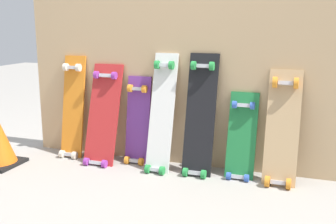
{
  "coord_description": "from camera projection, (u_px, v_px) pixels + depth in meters",
  "views": [
    {
      "loc": [
        0.92,
        -2.69,
        1.02
      ],
      "look_at": [
        0.0,
        -0.07,
        0.41
      ],
      "focal_mm": 44.07,
      "sensor_mm": 36.0,
      "label": 1
    }
  ],
  "objects": [
    {
      "name": "ground_plane",
      "position": [
        171.0,
        164.0,
        2.99
      ],
      "size": [
        12.0,
        12.0,
        0.0
      ],
      "primitive_type": "plane",
      "color": "#9E9991"
    },
    {
      "name": "skateboard_green",
      "position": [
        241.0,
        141.0,
        2.73
      ],
      "size": [
        0.19,
        0.22,
        0.63
      ],
      "color": "#1E7238",
      "rests_on": "ground"
    },
    {
      "name": "skateboard_black",
      "position": [
        200.0,
        120.0,
        2.78
      ],
      "size": [
        0.2,
        0.27,
        0.88
      ],
      "color": "black",
      "rests_on": "ground"
    },
    {
      "name": "skateboard_orange",
      "position": [
        73.0,
        111.0,
        3.14
      ],
      "size": [
        0.18,
        0.21,
        0.83
      ],
      "color": "orange",
      "rests_on": "ground"
    },
    {
      "name": "skateboard_natural",
      "position": [
        282.0,
        133.0,
        2.61
      ],
      "size": [
        0.21,
        0.27,
        0.78
      ],
      "color": "tan",
      "rests_on": "ground"
    },
    {
      "name": "plywood_wall_panel",
      "position": [
        175.0,
        37.0,
        2.86
      ],
      "size": [
        2.28,
        0.04,
        1.82
      ],
      "primitive_type": "cube",
      "color": "tan",
      "rests_on": "ground"
    },
    {
      "name": "skateboard_white",
      "position": [
        161.0,
        117.0,
        2.85
      ],
      "size": [
        0.17,
        0.29,
        0.87
      ],
      "color": "silver",
      "rests_on": "ground"
    },
    {
      "name": "skateboard_red",
      "position": [
        103.0,
        119.0,
        3.01
      ],
      "size": [
        0.23,
        0.3,
        0.78
      ],
      "color": "#B22626",
      "rests_on": "ground"
    },
    {
      "name": "skateboard_purple",
      "position": [
        138.0,
        125.0,
        3.0
      ],
      "size": [
        0.18,
        0.17,
        0.7
      ],
      "color": "#6B338C",
      "rests_on": "ground"
    }
  ]
}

